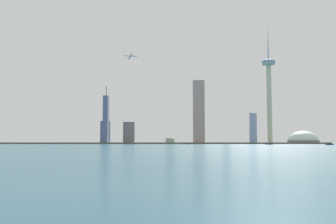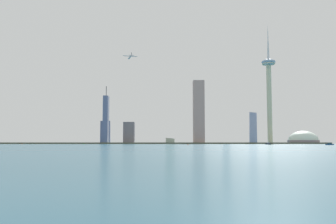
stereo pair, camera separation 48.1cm
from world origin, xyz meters
name	(u,v)px [view 1 (the left image)]	position (x,y,z in m)	size (l,w,h in m)	color
ground_plane	(127,146)	(0.00, 0.00, 0.00)	(6000.00, 6000.00, 0.00)	#25566A
waterfront_pier	(147,143)	(0.00, 488.92, 1.89)	(906.70, 42.12, 3.77)	#545944
observation_tower	(269,83)	(316.41, 519.54, 157.99)	(36.20, 36.20, 316.96)	beige
stadium_dome	(303,141)	(401.05, 517.00, 8.73)	(78.97, 78.97, 47.52)	gray
skyscraper_0	(129,133)	(-47.62, 511.80, 27.86)	(27.59, 26.23, 55.72)	slate
skyscraper_1	(105,132)	(-116.42, 563.47, 30.85)	(25.59, 13.51, 78.86)	slate
skyscraper_2	(226,117)	(213.97, 587.97, 74.60)	(18.61, 12.61, 166.95)	slate
skyscraper_3	(170,119)	(58.48, 577.71, 68.20)	(23.85, 18.92, 139.27)	#B8B89C
skyscraper_4	(106,120)	(-102.82, 484.47, 59.85)	(12.13, 25.81, 144.62)	slate
skyscraper_5	(199,112)	(129.37, 491.22, 79.75)	(27.64, 25.53, 159.51)	#AC8E8A
skyscraper_6	(252,117)	(283.11, 568.31, 73.18)	(19.62, 15.15, 153.52)	#8896C0
boat_0	(330,144)	(297.92, 133.54, 1.38)	(13.56, 7.32, 3.82)	navy
boat_2	(268,144)	(255.86, 323.18, 1.40)	(10.33, 11.31, 10.12)	black
channel_buoy_0	(84,144)	(-127.12, 349.69, 0.86)	(1.59, 1.59, 1.72)	green
channel_buoy_1	(22,144)	(-237.16, 296.94, 1.11)	(1.56, 1.56, 2.22)	#E54C19
channel_buoy_2	(188,144)	(78.83, 120.43, 0.95)	(1.78, 1.78, 1.90)	#E54C19
airplane	(130,57)	(-36.81, 411.56, 202.41)	(33.05, 34.67, 8.65)	#B6B2BA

